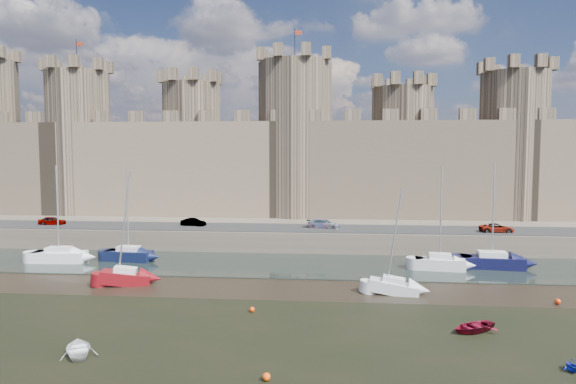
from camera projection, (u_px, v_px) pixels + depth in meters
name	position (u px, v px, depth m)	size (l,w,h in m)	color
ground	(199.00, 351.00, 31.09)	(160.00, 160.00, 0.00)	black
water_channel	(258.00, 264.00, 54.92)	(160.00, 12.00, 0.08)	black
quay	(289.00, 213.00, 90.56)	(160.00, 60.00, 2.50)	#4C443A
road	(270.00, 228.00, 64.65)	(160.00, 7.00, 0.10)	black
castle	(277.00, 155.00, 77.90)	(108.50, 11.00, 29.00)	#42382B
car_0	(52.00, 221.00, 67.14)	(1.36, 3.38, 1.15)	gray
car_1	(193.00, 222.00, 66.05)	(1.13, 3.23, 1.07)	gray
car_2	(324.00, 224.00, 64.23)	(1.68, 4.12, 1.20)	gray
car_3	(497.00, 228.00, 60.83)	(1.80, 3.91, 1.09)	gray
sailboat_0	(59.00, 255.00, 55.91)	(5.76, 2.51, 10.57)	silver
sailboat_1	(129.00, 254.00, 56.55)	(5.36, 2.56, 10.35)	black
sailboat_2	(440.00, 262.00, 52.27)	(5.10, 2.47, 10.59)	silver
sailboat_3	(492.00, 261.00, 53.04)	(6.43, 3.02, 10.90)	black
sailboat_4	(126.00, 277.00, 46.60)	(4.69, 2.66, 10.32)	maroon
sailboat_5	(394.00, 286.00, 43.64)	(4.37, 2.15, 9.06)	silver
dinghy_2	(79.00, 349.00, 30.67)	(2.09, 0.61, 2.93)	silver
dinghy_4	(473.00, 327.00, 34.38)	(2.25, 0.65, 3.15)	maroon
dinghy_5	(572.00, 366.00, 28.11)	(1.08, 0.66, 1.25)	#16279B
buoy_1	(252.00, 310.00, 38.60)	(0.42, 0.42, 0.42)	#F03E0A
buoy_2	(266.00, 377.00, 27.01)	(0.44, 0.44, 0.44)	#F14C0A
buoy_3	(558.00, 302.00, 40.62)	(0.45, 0.45, 0.45)	red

